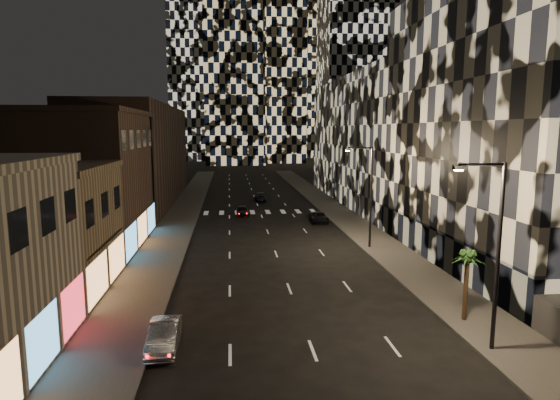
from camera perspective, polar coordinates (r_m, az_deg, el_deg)
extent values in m
cube|color=#47443F|center=(61.30, -11.81, -1.55)|extent=(4.00, 120.00, 0.15)
cube|color=#47443F|center=(62.55, 6.75, -1.22)|extent=(4.00, 120.00, 0.15)
cube|color=#4C4C47|center=(61.12, -9.85, -1.52)|extent=(0.20, 120.00, 0.15)
cube|color=#4C4C47|center=(62.12, 4.86, -1.26)|extent=(0.20, 120.00, 0.15)
cube|color=#7D684B|center=(34.37, -28.53, -3.60)|extent=(10.00, 10.00, 8.00)
cube|color=#443127|center=(45.74, -22.82, 2.08)|extent=(10.00, 15.00, 12.00)
cube|color=#443127|center=(71.38, -16.82, 5.27)|extent=(10.00, 40.00, 14.00)
cube|color=#232326|center=(42.02, 28.77, 8.03)|extent=(16.00, 25.00, 22.00)
cube|color=#383838|center=(39.24, 18.46, -5.34)|extent=(0.60, 25.00, 3.00)
cube|color=#232326|center=(71.22, 13.53, 7.00)|extent=(16.00, 40.00, 18.00)
cube|color=black|center=(154.55, -5.72, 22.30)|extent=(18.00, 18.00, 95.00)
cylinder|color=black|center=(24.37, 25.04, -6.43)|extent=(0.20, 0.20, 9.00)
cylinder|color=black|center=(23.13, 23.39, 3.98)|extent=(2.20, 0.14, 0.14)
cube|color=black|center=(22.61, 20.94, 3.72)|extent=(0.50, 0.25, 0.18)
cube|color=#FFEAB2|center=(22.62, 20.92, 3.42)|extent=(0.35, 0.18, 0.06)
cylinder|color=black|center=(42.39, 11.02, 0.29)|extent=(0.20, 0.20, 9.00)
cylinder|color=black|center=(41.69, 9.74, 6.27)|extent=(2.20, 0.14, 0.14)
cube|color=black|center=(41.40, 8.26, 6.12)|extent=(0.50, 0.25, 0.18)
cube|color=#FFEAB2|center=(41.41, 8.26, 5.96)|extent=(0.35, 0.18, 0.06)
imported|color=#9B9A9F|center=(24.44, -13.96, -15.77)|extent=(1.43, 3.99, 1.31)
imported|color=black|center=(58.73, -4.59, -1.30)|extent=(1.53, 3.64, 1.23)
imported|color=black|center=(70.86, -2.40, 0.43)|extent=(1.85, 4.41, 1.27)
imported|color=black|center=(54.42, 4.76, -2.12)|extent=(1.99, 4.19, 1.16)
cylinder|color=#47331E|center=(28.24, 21.69, -10.13)|extent=(0.26, 0.26, 3.43)
sphere|color=#204719|center=(27.71, 21.91, -6.45)|extent=(0.75, 0.75, 0.75)
cone|color=#204719|center=(27.93, 22.24, -6.46)|extent=(1.48, 0.87, 0.91)
cone|color=#204719|center=(27.98, 21.78, -6.41)|extent=(0.67, 1.51, 0.91)
cone|color=#204719|center=(27.84, 21.40, -6.47)|extent=(1.13, 1.37, 0.91)
cone|color=#204719|center=(27.61, 21.40, -6.59)|extent=(1.49, 0.35, 0.91)
cone|color=#204719|center=(27.47, 21.78, -6.68)|extent=(1.19, 1.33, 0.91)
cone|color=#204719|center=(27.53, 22.25, -6.68)|extent=(0.58, 1.52, 0.91)
cone|color=#204719|center=(27.73, 22.46, -6.58)|extent=(1.46, 0.95, 0.91)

